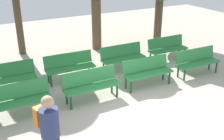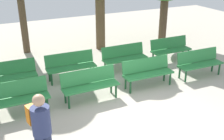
{
  "view_description": "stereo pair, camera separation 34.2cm",
  "coord_description": "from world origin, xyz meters",
  "px_view_note": "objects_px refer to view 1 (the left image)",
  "views": [
    {
      "loc": [
        -3.63,
        -4.82,
        3.89
      ],
      "look_at": [
        0.0,
        2.03,
        0.55
      ],
      "focal_mm": 44.5,
      "sensor_mm": 36.0,
      "label": 1
    },
    {
      "loc": [
        -3.33,
        -4.98,
        3.89
      ],
      "look_at": [
        0.0,
        2.03,
        0.55
      ],
      "focal_mm": 44.5,
      "sensor_mm": 36.0,
      "label": 2
    }
  ],
  "objects_px": {
    "bench_r0_c0": "(18,98)",
    "bench_r0_c1": "(91,83)",
    "bench_r1_c0": "(8,76)",
    "bench_r0_c2": "(147,70)",
    "bench_r1_c3": "(167,47)",
    "visitor_with_backpack": "(49,131)",
    "bench_r1_c2": "(122,56)",
    "bench_r0_c3": "(197,60)",
    "bench_r1_c1": "(70,65)"
  },
  "relations": [
    {
      "from": "bench_r0_c3",
      "to": "bench_r1_c2",
      "type": "xyz_separation_m",
      "value": [
        -2.01,
        1.55,
        0.0
      ]
    },
    {
      "from": "bench_r1_c2",
      "to": "visitor_with_backpack",
      "type": "relative_size",
      "value": 0.97
    },
    {
      "from": "bench_r0_c1",
      "to": "bench_r0_c2",
      "type": "bearing_deg",
      "value": 0.68
    },
    {
      "from": "bench_r0_c2",
      "to": "bench_r1_c2",
      "type": "distance_m",
      "value": 1.46
    },
    {
      "from": "bench_r1_c3",
      "to": "visitor_with_backpack",
      "type": "relative_size",
      "value": 0.97
    },
    {
      "from": "bench_r1_c0",
      "to": "bench_r1_c3",
      "type": "height_order",
      "value": "same"
    },
    {
      "from": "bench_r0_c2",
      "to": "bench_r0_c3",
      "type": "relative_size",
      "value": 1.0
    },
    {
      "from": "bench_r0_c1",
      "to": "bench_r1_c1",
      "type": "height_order",
      "value": "same"
    },
    {
      "from": "bench_r0_c1",
      "to": "bench_r0_c3",
      "type": "relative_size",
      "value": 1.0
    },
    {
      "from": "bench_r0_c2",
      "to": "bench_r1_c0",
      "type": "height_order",
      "value": "same"
    },
    {
      "from": "bench_r1_c0",
      "to": "bench_r1_c2",
      "type": "relative_size",
      "value": 1.01
    },
    {
      "from": "bench_r1_c0",
      "to": "bench_r0_c0",
      "type": "bearing_deg",
      "value": -88.12
    },
    {
      "from": "bench_r1_c0",
      "to": "visitor_with_backpack",
      "type": "distance_m",
      "value": 3.83
    },
    {
      "from": "bench_r0_c3",
      "to": "bench_r1_c3",
      "type": "distance_m",
      "value": 1.58
    },
    {
      "from": "bench_r1_c0",
      "to": "bench_r0_c2",
      "type": "bearing_deg",
      "value": -20.41
    },
    {
      "from": "bench_r1_c1",
      "to": "bench_r1_c0",
      "type": "bearing_deg",
      "value": -179.75
    },
    {
      "from": "bench_r0_c0",
      "to": "visitor_with_backpack",
      "type": "xyz_separation_m",
      "value": [
        0.17,
        -2.3,
        0.43
      ]
    },
    {
      "from": "bench_r1_c2",
      "to": "bench_r1_c3",
      "type": "height_order",
      "value": "same"
    },
    {
      "from": "bench_r1_c1",
      "to": "bench_r0_c1",
      "type": "bearing_deg",
      "value": -86.28
    },
    {
      "from": "bench_r0_c0",
      "to": "bench_r0_c2",
      "type": "bearing_deg",
      "value": -0.51
    },
    {
      "from": "bench_r0_c1",
      "to": "bench_r1_c0",
      "type": "distance_m",
      "value": 2.52
    },
    {
      "from": "bench_r1_c1",
      "to": "bench_r1_c2",
      "type": "relative_size",
      "value": 1.01
    },
    {
      "from": "bench_r0_c1",
      "to": "bench_r1_c2",
      "type": "relative_size",
      "value": 1.0
    },
    {
      "from": "bench_r1_c0",
      "to": "bench_r1_c1",
      "type": "xyz_separation_m",
      "value": [
        1.9,
        -0.03,
        0.0
      ]
    },
    {
      "from": "bench_r1_c0",
      "to": "bench_r1_c3",
      "type": "relative_size",
      "value": 1.01
    },
    {
      "from": "bench_r1_c1",
      "to": "visitor_with_backpack",
      "type": "bearing_deg",
      "value": -113.22
    },
    {
      "from": "bench_r1_c0",
      "to": "bench_r1_c3",
      "type": "bearing_deg",
      "value": 0.92
    },
    {
      "from": "bench_r0_c0",
      "to": "bench_r0_c1",
      "type": "height_order",
      "value": "same"
    },
    {
      "from": "bench_r0_c3",
      "to": "bench_r1_c3",
      "type": "height_order",
      "value": "same"
    },
    {
      "from": "bench_r0_c3",
      "to": "bench_r1_c1",
      "type": "height_order",
      "value": "same"
    },
    {
      "from": "bench_r0_c1",
      "to": "bench_r1_c0",
      "type": "relative_size",
      "value": 1.0
    },
    {
      "from": "bench_r1_c1",
      "to": "bench_r1_c3",
      "type": "relative_size",
      "value": 1.01
    },
    {
      "from": "bench_r1_c2",
      "to": "bench_r0_c2",
      "type": "bearing_deg",
      "value": -88.49
    },
    {
      "from": "bench_r1_c0",
      "to": "bench_r1_c2",
      "type": "bearing_deg",
      "value": 0.16
    },
    {
      "from": "bench_r0_c3",
      "to": "bench_r1_c2",
      "type": "distance_m",
      "value": 2.53
    },
    {
      "from": "bench_r1_c0",
      "to": "bench_r0_c1",
      "type": "bearing_deg",
      "value": -37.44
    },
    {
      "from": "bench_r0_c1",
      "to": "bench_r1_c1",
      "type": "xyz_separation_m",
      "value": [
        -0.07,
        1.55,
        0.0
      ]
    },
    {
      "from": "bench_r0_c0",
      "to": "bench_r0_c2",
      "type": "relative_size",
      "value": 0.99
    },
    {
      "from": "bench_r0_c3",
      "to": "bench_r0_c1",
      "type": "bearing_deg",
      "value": -179.59
    },
    {
      "from": "visitor_with_backpack",
      "to": "bench_r1_c2",
      "type": "bearing_deg",
      "value": -147.62
    },
    {
      "from": "bench_r1_c1",
      "to": "visitor_with_backpack",
      "type": "distance_m",
      "value": 4.16
    },
    {
      "from": "bench_r0_c1",
      "to": "bench_r1_c1",
      "type": "relative_size",
      "value": 1.0
    },
    {
      "from": "bench_r0_c0",
      "to": "visitor_with_backpack",
      "type": "height_order",
      "value": "visitor_with_backpack"
    },
    {
      "from": "bench_r0_c2",
      "to": "bench_r1_c2",
      "type": "bearing_deg",
      "value": 92.49
    },
    {
      "from": "bench_r0_c0",
      "to": "bench_r1_c0",
      "type": "distance_m",
      "value": 1.51
    },
    {
      "from": "bench_r1_c3",
      "to": "bench_r0_c3",
      "type": "bearing_deg",
      "value": -89.26
    },
    {
      "from": "bench_r0_c3",
      "to": "bench_r1_c2",
      "type": "relative_size",
      "value": 1.0
    },
    {
      "from": "bench_r0_c1",
      "to": "bench_r1_c2",
      "type": "bearing_deg",
      "value": 38.35
    },
    {
      "from": "bench_r0_c1",
      "to": "bench_r1_c3",
      "type": "relative_size",
      "value": 1.0
    },
    {
      "from": "bench_r0_c1",
      "to": "bench_r0_c3",
      "type": "distance_m",
      "value": 3.88
    }
  ]
}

